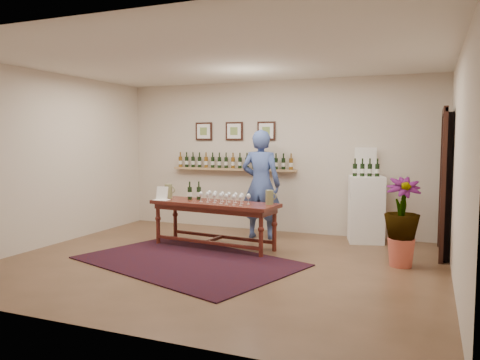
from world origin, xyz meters
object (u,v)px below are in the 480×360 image
at_px(potted_plant, 402,222).
at_px(person, 261,184).
at_px(tasting_table, 214,209).
at_px(display_pedestal, 366,209).

xyz_separation_m(potted_plant, person, (-2.38, 1.02, 0.33)).
xyz_separation_m(tasting_table, display_pedestal, (2.18, 1.35, -0.07)).
distance_m(potted_plant, person, 2.61).
bearing_deg(potted_plant, tasting_table, 179.02).
xyz_separation_m(display_pedestal, person, (-1.74, -0.38, 0.39)).
distance_m(display_pedestal, potted_plant, 1.54).
distance_m(tasting_table, person, 1.11).
bearing_deg(tasting_table, person, 72.17).
bearing_deg(display_pedestal, potted_plant, -65.24).
distance_m(tasting_table, potted_plant, 2.82).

